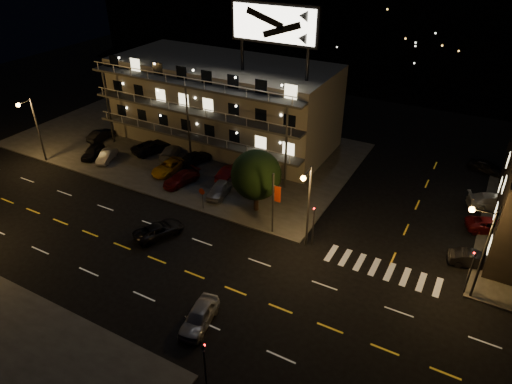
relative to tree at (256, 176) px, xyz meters
The scene contains 29 objects.
ground 11.84m from the tree, 99.32° to the right, with size 140.00×140.00×0.00m, color black.
curb_nw 18.61m from the tree, 150.32° to the left, with size 44.00×24.00×0.15m, color #333331.
motel 17.49m from the tree, 132.35° to the left, with size 28.00×13.80×18.10m.
hill_backdrop 58.79m from the tree, 97.63° to the left, with size 120.00×25.00×24.00m.
streetlight_nw 27.99m from the tree, behind, with size 0.44×1.92×8.00m.
streetlight_nc 7.42m from the tree, 24.55° to the right, with size 0.44×1.92×8.00m.
streetlight_ne 20.53m from the tree, ahead, with size 1.92×0.44×8.00m.
signal_nw 7.75m from the tree, 19.14° to the right, with size 0.20×0.27×4.60m.
signal_sw 20.83m from the tree, 69.74° to the right, with size 0.20×0.27×4.60m.
signal_ne 20.40m from the tree, ahead, with size 0.27×0.20×4.60m.
banner_north 4.22m from the tree, 38.33° to the right, with size 0.83×0.16×6.40m.
stop_sign 5.85m from the tree, 153.24° to the right, with size 0.91×0.11×2.61m.
tree is the anchor object (origin of this frame).
lot_car_0 23.62m from the tree, behind, with size 1.62×4.02×1.37m, color black.
lot_car_1 21.38m from the tree, behind, with size 1.31×3.75×1.23m, color gray.
lot_car_2 13.28m from the tree, behind, with size 2.14×4.63×1.29m, color gold.
lot_car_3 10.30m from the tree, behind, with size 1.83×4.50×1.31m, color #570C0D.
lot_car_4 5.71m from the tree, behind, with size 1.69×4.20×1.43m, color gray.
lot_car_5 26.91m from the tree, 169.22° to the left, with size 1.40×4.02×1.32m, color black.
lot_car_6 18.91m from the tree, 163.34° to the left, with size 2.37×5.15×1.43m, color black.
lot_car_7 16.38m from the tree, 159.96° to the left, with size 1.73×4.26×1.24m, color gray.
lot_car_8 12.92m from the tree, 153.96° to the left, with size 1.76×4.37×1.49m, color black.
lot_car_9 7.66m from the tree, 141.77° to the left, with size 1.60×4.58×1.51m, color #570C0D.
side_car_0 20.65m from the tree, ahead, with size 1.41×4.04×1.33m, color black.
side_car_1 22.81m from the tree, 19.89° to the left, with size 2.11×4.58×1.27m, color #570C0D.
side_car_2 24.54m from the tree, 29.67° to the left, with size 2.16×5.31×1.54m, color gray.
side_car_3 28.32m from the tree, 45.80° to the left, with size 1.64×4.08×1.39m, color black.
road_car_east 15.96m from the tree, 76.45° to the right, with size 1.75×4.35×1.48m, color gray.
road_car_west 10.52m from the tree, 125.80° to the right, with size 2.16×4.69×1.30m, color black.
Camera 1 is at (20.47, -22.94, 25.54)m, focal length 32.00 mm.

